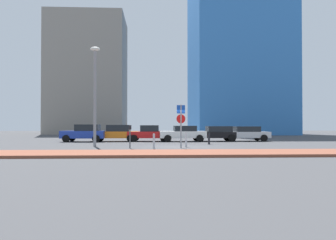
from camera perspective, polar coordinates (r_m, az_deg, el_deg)
The scene contains 16 objects.
ground_plane at distance 21.81m, azimuth 2.25°, elevation -4.90°, with size 120.00×120.00×0.00m, color #424244.
sidewalk_brick at distance 16.28m, azimuth 3.97°, elevation -6.02°, with size 40.00×3.30×0.14m, color brown.
parked_car_blue at distance 29.42m, azimuth -14.84°, elevation -2.26°, with size 4.01×2.08×1.56m.
parked_car_orange at distance 29.49m, azimuth -9.61°, elevation -2.34°, with size 4.58×2.09×1.53m.
parked_car_red at distance 29.22m, azimuth -3.39°, elevation -2.41°, with size 4.01×2.13×1.49m.
parked_car_white at distance 28.94m, azimuth 2.74°, elevation -2.43°, with size 4.30×2.03×1.44m.
parked_car_black at distance 29.70m, azimuth 8.62°, elevation -2.39°, with size 4.36×2.10×1.40m.
parked_car_silver at distance 30.45m, azimuth 13.84°, elevation -2.36°, with size 4.41×2.09×1.38m.
parking_sign_post at distance 20.71m, azimuth 2.36°, elevation -0.14°, with size 0.60×0.12×2.86m.
parking_meter at distance 20.55m, azimuth -6.91°, elevation -2.43°, with size 0.18×0.14×1.51m.
street_lamp at distance 22.95m, azimuth -13.11°, elevation 5.71°, with size 0.70×0.36×7.07m.
traffic_bollard_near at distance 19.86m, azimuth -2.58°, elevation -3.88°, with size 0.13×0.13×0.98m, color #B7B7BC.
traffic_bollard_mid at distance 21.48m, azimuth 3.30°, elevation -3.59°, with size 0.14×0.14×1.03m, color #B7B7BC.
traffic_bollard_far at distance 24.77m, azimuth 7.44°, elevation -3.36°, with size 0.16×0.16×0.91m, color black.
building_colorful_midrise at distance 55.68m, azimuth 12.36°, elevation 11.63°, with size 15.06×15.67×27.17m, color #3372BF.
building_under_construction at distance 57.07m, azimuth -14.24°, elevation 7.78°, with size 12.69×10.31×20.22m, color gray.
Camera 1 is at (-1.90, -21.68, 1.52)m, focal length 33.60 mm.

